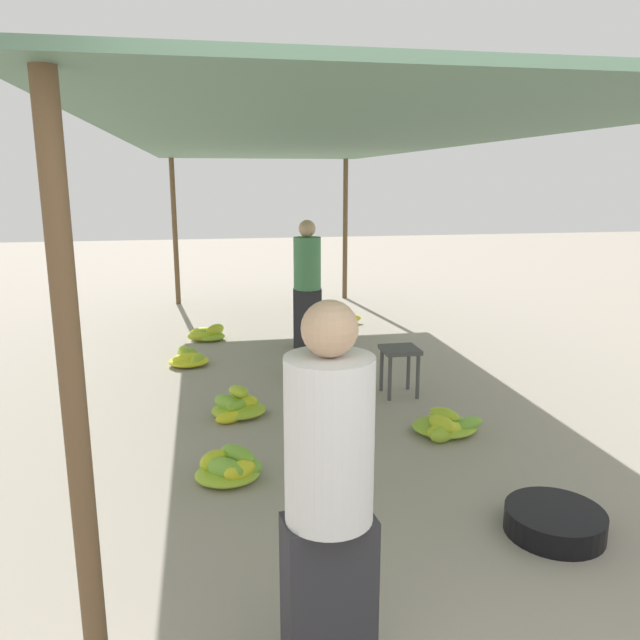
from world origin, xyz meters
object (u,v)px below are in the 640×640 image
(banana_pile_right_1, at_px, (339,319))
(shopper_walking_mid, at_px, (307,282))
(banana_pile_left_0, at_px, (229,468))
(banana_pile_left_3, at_px, (208,334))
(basin_black, at_px, (555,522))
(banana_pile_left_2, at_px, (189,358))
(banana_pile_left_1, at_px, (237,406))
(banana_pile_right_0, at_px, (446,426))
(stool, at_px, (400,357))
(vendor_foreground, at_px, (329,497))
(crate_near, at_px, (320,367))

(banana_pile_right_1, distance_m, shopper_walking_mid, 1.44)
(banana_pile_left_0, distance_m, banana_pile_left_3, 3.89)
(banana_pile_right_1, bearing_deg, shopper_walking_mid, -120.47)
(basin_black, relative_size, banana_pile_left_3, 1.15)
(banana_pile_left_2, bearing_deg, banana_pile_right_1, 37.99)
(shopper_walking_mid, bearing_deg, basin_black, -80.53)
(banana_pile_left_1, bearing_deg, banana_pile_right_0, -23.58)
(banana_pile_right_1, bearing_deg, banana_pile_left_3, -163.99)
(basin_black, relative_size, shopper_walking_mid, 0.37)
(basin_black, distance_m, banana_pile_left_1, 2.78)
(basin_black, relative_size, banana_pile_left_2, 1.22)
(basin_black, bearing_deg, banana_pile_right_0, 92.82)
(banana_pile_left_0, distance_m, banana_pile_right_1, 4.74)
(banana_pile_right_0, bearing_deg, shopper_walking_mid, 102.82)
(banana_pile_left_0, height_order, banana_pile_right_1, banana_pile_right_1)
(banana_pile_left_2, distance_m, banana_pile_left_3, 1.10)
(stool, xyz_separation_m, basin_black, (0.16, -2.46, -0.30))
(vendor_foreground, relative_size, banana_pile_left_2, 3.42)
(banana_pile_left_1, bearing_deg, shopper_walking_mid, 65.39)
(banana_pile_right_0, bearing_deg, banana_pile_left_1, 156.42)
(banana_pile_right_1, bearing_deg, basin_black, -89.04)
(vendor_foreground, bearing_deg, shopper_walking_mid, 81.36)
(banana_pile_left_0, relative_size, banana_pile_left_1, 0.99)
(vendor_foreground, xyz_separation_m, banana_pile_right_1, (1.42, 6.26, -0.75))
(banana_pile_left_3, distance_m, shopper_walking_mid, 1.50)
(banana_pile_left_2, bearing_deg, crate_near, -25.75)
(stool, height_order, banana_pile_left_2, stool)
(vendor_foreground, xyz_separation_m, crate_near, (0.72, 4.00, -0.74))
(vendor_foreground, height_order, shopper_walking_mid, vendor_foreground)
(vendor_foreground, bearing_deg, banana_pile_left_0, 99.80)
(banana_pile_left_1, bearing_deg, vendor_foreground, -86.25)
(banana_pile_left_2, bearing_deg, stool, -34.30)
(banana_pile_left_3, height_order, banana_pile_right_0, banana_pile_left_3)
(basin_black, height_order, banana_pile_right_1, banana_pile_right_1)
(banana_pile_left_0, height_order, banana_pile_left_3, banana_pile_left_0)
(stool, bearing_deg, banana_pile_left_0, -139.13)
(basin_black, bearing_deg, banana_pile_left_2, 119.34)
(banana_pile_right_0, relative_size, crate_near, 1.36)
(vendor_foreground, distance_m, banana_pile_right_1, 6.46)
(stool, height_order, banana_pile_right_1, stool)
(banana_pile_left_0, height_order, crate_near, banana_pile_left_0)
(vendor_foreground, xyz_separation_m, banana_pile_left_0, (-0.32, 1.85, -0.74))
(crate_near, bearing_deg, banana_pile_right_0, -66.80)
(stool, xyz_separation_m, crate_near, (-0.64, 0.71, -0.27))
(shopper_walking_mid, bearing_deg, banana_pile_left_2, -159.63)
(banana_pile_left_0, bearing_deg, basin_black, -28.97)
(stool, distance_m, shopper_walking_mid, 2.02)
(basin_black, relative_size, banana_pile_left_0, 1.20)
(basin_black, bearing_deg, crate_near, 104.10)
(vendor_foreground, xyz_separation_m, banana_pile_left_2, (-0.63, 4.65, -0.75))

